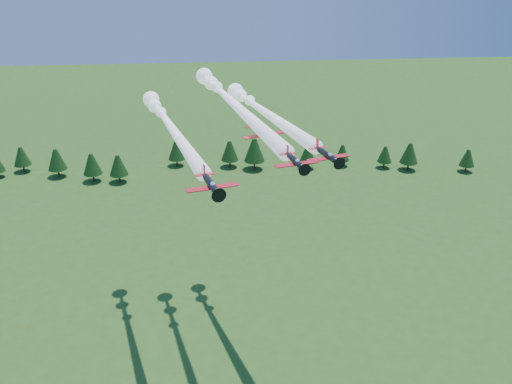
{
  "coord_description": "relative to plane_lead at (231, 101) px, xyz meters",
  "views": [
    {
      "loc": [
        -10.06,
        -83.65,
        81.47
      ],
      "look_at": [
        -2.8,
        0.0,
        42.51
      ],
      "focal_mm": 40.0,
      "sensor_mm": 36.0,
      "label": 1
    }
  ],
  "objects": [
    {
      "name": "plane_slot",
      "position": [
        4.73,
        -14.68,
        -1.54
      ],
      "size": [
        7.46,
        8.36,
        2.65
      ],
      "rotation": [
        0.0,
        0.0,
        0.36
      ],
      "color": "black",
      "rests_on": "ground"
    },
    {
      "name": "plane_right",
      "position": [
        6.7,
        6.83,
        -4.03
      ],
      "size": [
        19.13,
        48.65,
        3.7
      ],
      "rotation": [
        0.0,
        0.0,
        0.3
      ],
      "color": "black",
      "rests_on": "ground"
    },
    {
      "name": "plane_lead",
      "position": [
        0.0,
        0.0,
        0.0
      ],
      "size": [
        17.91,
        58.17,
        3.7
      ],
      "rotation": [
        0.0,
        0.0,
        0.24
      ],
      "color": "black",
      "rests_on": "ground"
    },
    {
      "name": "plane_left",
      "position": [
        -12.31,
        3.02,
        -5.36
      ],
      "size": [
        18.95,
        55.44,
        3.7
      ],
      "rotation": [
        0.0,
        0.0,
        0.26
      ],
      "color": "black",
      "rests_on": "ground"
    },
    {
      "name": "treeline",
      "position": [
        -2.83,
        86.85,
        -44.81
      ],
      "size": [
        174.93,
        20.92,
        11.9
      ],
      "color": "#382314",
      "rests_on": "ground"
    }
  ]
}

